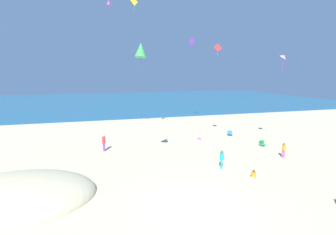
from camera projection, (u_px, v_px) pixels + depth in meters
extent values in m
plane|color=beige|center=(157.00, 152.00, 22.19)|extent=(120.00, 120.00, 0.00)
cube|color=#236084|center=(121.00, 100.00, 67.48)|extent=(120.00, 60.00, 0.05)
ellipsoid|color=beige|center=(9.00, 201.00, 13.61)|extent=(9.77, 6.84, 2.57)
cube|color=#2370B2|center=(230.00, 134.00, 28.44)|extent=(0.76, 0.76, 0.03)
cube|color=#2370B2|center=(230.00, 132.00, 28.16)|extent=(0.56, 0.55, 0.45)
cylinder|color=#B7B7BC|center=(228.00, 134.00, 28.72)|extent=(0.02, 0.02, 0.20)
cylinder|color=#B7B7BC|center=(233.00, 134.00, 28.46)|extent=(0.02, 0.02, 0.20)
cube|color=#2D9956|center=(263.00, 145.00, 24.12)|extent=(0.62, 0.64, 0.03)
cube|color=#2D9956|center=(262.00, 142.00, 24.36)|extent=(0.54, 0.33, 0.40)
cylinder|color=#B7B7BC|center=(266.00, 146.00, 23.98)|extent=(0.02, 0.02, 0.17)
cylinder|color=#B7B7BC|center=(261.00, 146.00, 23.98)|extent=(0.02, 0.02, 0.17)
cylinder|color=#D8599E|center=(282.00, 154.00, 20.77)|extent=(0.12, 0.12, 0.68)
cylinder|color=#D8599E|center=(284.00, 154.00, 20.63)|extent=(0.12, 0.12, 0.68)
cylinder|color=orange|center=(284.00, 147.00, 20.59)|extent=(0.32, 0.32, 0.51)
sphere|color=#846047|center=(284.00, 144.00, 20.53)|extent=(0.19, 0.19, 0.19)
cylinder|color=white|center=(201.00, 136.00, 26.85)|extent=(0.54, 0.54, 0.60)
sphere|color=beige|center=(201.00, 133.00, 26.77)|extent=(0.24, 0.24, 0.24)
cube|color=#D8599E|center=(200.00, 139.00, 26.70)|extent=(0.53, 0.50, 0.17)
cylinder|color=purple|center=(104.00, 147.00, 22.59)|extent=(0.14, 0.14, 0.79)
cylinder|color=purple|center=(104.00, 147.00, 22.44)|extent=(0.14, 0.14, 0.79)
cylinder|color=red|center=(104.00, 140.00, 22.39)|extent=(0.41, 0.41, 0.60)
sphere|color=tan|center=(103.00, 136.00, 22.32)|extent=(0.22, 0.22, 0.22)
cylinder|color=orange|center=(254.00, 175.00, 16.54)|extent=(0.43, 0.43, 0.47)
sphere|color=brown|center=(254.00, 171.00, 16.48)|extent=(0.19, 0.19, 0.19)
cube|color=white|center=(252.00, 178.00, 16.43)|extent=(0.42, 0.39, 0.14)
cylinder|color=#19ADB2|center=(222.00, 164.00, 18.21)|extent=(0.13, 0.13, 0.73)
cylinder|color=#19ADB2|center=(221.00, 164.00, 18.37)|extent=(0.13, 0.13, 0.73)
cylinder|color=#19ADB2|center=(222.00, 156.00, 18.17)|extent=(0.38, 0.38, 0.55)
sphere|color=#846047|center=(222.00, 152.00, 18.11)|extent=(0.20, 0.20, 0.20)
cube|color=yellow|center=(134.00, 1.00, 23.98)|extent=(0.87, 0.55, 0.98)
cylinder|color=#1EADAD|center=(134.00, 8.00, 24.10)|extent=(0.06, 0.10, 0.63)
cube|color=red|center=(218.00, 48.00, 23.31)|extent=(0.84, 0.31, 0.81)
cylinder|color=pink|center=(217.00, 53.00, 23.40)|extent=(0.06, 0.09, 0.42)
cube|color=purple|center=(192.00, 42.00, 33.05)|extent=(0.40, 1.10, 1.14)
cylinder|color=purple|center=(192.00, 48.00, 33.20)|extent=(0.10, 0.06, 0.81)
pyramid|color=pink|center=(284.00, 57.00, 22.49)|extent=(0.94, 0.92, 0.50)
cylinder|color=purple|center=(283.00, 66.00, 22.69)|extent=(0.07, 0.07, 0.86)
cone|color=#DB3DA8|center=(109.00, 3.00, 23.83)|extent=(0.47, 0.47, 0.50)
cylinder|color=purple|center=(109.00, 7.00, 23.91)|extent=(0.06, 0.04, 0.42)
cone|color=green|center=(141.00, 50.00, 16.62)|extent=(1.22, 1.27, 1.12)
cylinder|color=blue|center=(141.00, 61.00, 16.75)|extent=(0.04, 0.05, 0.68)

